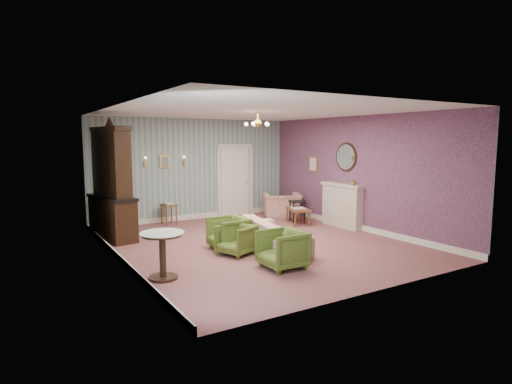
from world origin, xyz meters
TOP-DOWN VIEW (x-y plane):
  - floor at (0.00, 0.00)m, footprint 7.00×7.00m
  - ceiling at (0.00, 0.00)m, footprint 7.00×7.00m
  - wall_back at (0.00, 3.50)m, footprint 6.00×0.00m
  - wall_front at (0.00, -3.50)m, footprint 6.00×0.00m
  - wall_left at (-3.00, 0.00)m, footprint 0.00×7.00m
  - wall_right at (3.00, 0.00)m, footprint 0.00×7.00m
  - wall_right_floral at (2.98, 0.00)m, footprint 0.00×7.00m
  - door at (1.30, 3.46)m, footprint 1.12×0.12m
  - olive_chair_a at (-0.58, -1.79)m, footprint 0.69×0.74m
  - olive_chair_b at (-0.85, -0.55)m, footprint 0.79×0.82m
  - olive_chair_c at (-0.77, -0.09)m, footprint 0.70×0.74m
  - sofa_chintz at (0.03, -0.55)m, footprint 1.03×2.26m
  - wingback_chair at (2.34, 2.43)m, footprint 1.28×1.11m
  - dresser at (-2.65, 2.13)m, footprint 0.84×1.73m
  - fireplace at (2.86, 0.40)m, footprint 0.30×1.40m
  - mantel_vase at (2.84, 0.00)m, footprint 0.15×0.15m
  - oval_mirror at (2.96, 0.40)m, footprint 0.04×0.76m
  - framed_print at (2.97, 1.75)m, footprint 0.04×0.34m
  - coffee_table at (2.08, 1.28)m, footprint 0.75×0.99m
  - side_table_black at (2.27, 1.57)m, footprint 0.50×0.50m
  - pedestal_table at (-2.61, -1.26)m, footprint 0.91×0.91m
  - nesting_table at (-0.94, 3.09)m, footprint 0.37×0.47m
  - gilt_mirror_back at (-0.90, 3.46)m, footprint 0.28×0.06m
  - sconce_left at (-1.45, 3.44)m, footprint 0.16×0.12m
  - sconce_right at (-0.35, 3.44)m, footprint 0.16×0.12m
  - chandelier at (0.00, 0.00)m, footprint 0.56×0.56m
  - burgundy_cushion at (2.29, 2.28)m, footprint 0.41×0.28m

SIDE VIEW (x-z plane):
  - floor at x=0.00m, z-range 0.00..0.00m
  - coffee_table at x=2.08m, z-range 0.00..0.45m
  - side_table_black at x=2.27m, z-range 0.00..0.59m
  - nesting_table at x=-0.94m, z-range 0.00..0.61m
  - olive_chair_b at x=-0.85m, z-range 0.00..0.66m
  - olive_chair_c at x=-0.77m, z-range 0.00..0.75m
  - olive_chair_a at x=-0.58m, z-range 0.00..0.76m
  - pedestal_table at x=-2.61m, z-range 0.00..0.79m
  - sofa_chintz at x=0.03m, z-range 0.00..0.85m
  - wingback_chair at x=2.34m, z-range 0.00..0.95m
  - burgundy_cushion at x=2.29m, z-range 0.28..0.68m
  - fireplace at x=2.86m, z-range 0.00..1.16m
  - door at x=1.30m, z-range 0.00..2.16m
  - mantel_vase at x=2.84m, z-range 1.16..1.31m
  - dresser at x=-2.65m, z-range 0.00..2.75m
  - wall_back at x=0.00m, z-range -1.55..4.45m
  - wall_front at x=0.00m, z-range -1.55..4.45m
  - wall_left at x=-3.00m, z-range -2.05..4.95m
  - wall_right at x=3.00m, z-range -2.05..4.95m
  - wall_right_floral at x=2.98m, z-range -2.05..4.95m
  - framed_print at x=2.97m, z-range 1.39..1.81m
  - gilt_mirror_back at x=-0.90m, z-range 1.52..1.88m
  - sconce_left at x=-1.45m, z-range 1.55..1.85m
  - sconce_right at x=-0.35m, z-range 1.55..1.85m
  - oval_mirror at x=2.96m, z-range 1.43..2.27m
  - chandelier at x=0.00m, z-range 2.45..2.81m
  - ceiling at x=0.00m, z-range 2.90..2.90m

